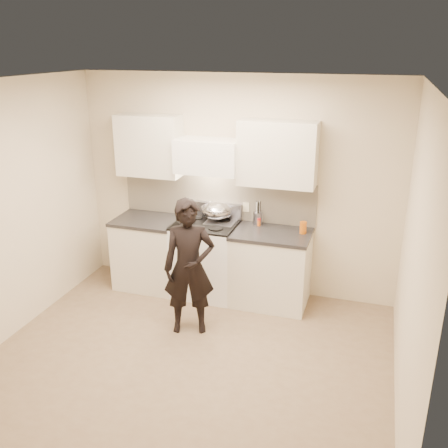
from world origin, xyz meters
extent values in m
plane|color=#847056|center=(0.00, 0.00, 0.00)|extent=(4.00, 4.00, 0.00)
cube|color=beige|center=(0.00, 1.75, 1.35)|extent=(4.00, 0.04, 2.70)
cube|color=beige|center=(0.00, -1.75, 1.35)|extent=(4.00, 0.04, 2.70)
cube|color=beige|center=(-2.00, 0.00, 1.35)|extent=(0.04, 3.50, 2.70)
cube|color=beige|center=(2.00, 0.00, 1.35)|extent=(0.04, 3.50, 2.70)
cube|color=white|center=(0.00, 0.00, 2.69)|extent=(4.00, 3.50, 0.02)
cube|color=beige|center=(-0.25, 1.74, 1.19)|extent=(2.50, 0.02, 0.53)
cube|color=#A09FAF|center=(-0.30, 1.70, 1.03)|extent=(0.76, 0.08, 0.20)
cube|color=white|center=(-0.30, 1.55, 1.75)|extent=(0.76, 0.40, 0.40)
cylinder|color=#A5A4AC|center=(-0.30, 1.37, 1.57)|extent=(0.66, 0.02, 0.02)
cube|color=silver|center=(0.53, 1.58, 1.83)|extent=(0.90, 0.33, 0.75)
cube|color=silver|center=(-1.08, 1.58, 1.83)|extent=(0.80, 0.33, 0.75)
cube|color=beige|center=(0.13, 1.73, 1.10)|extent=(0.08, 0.01, 0.12)
cube|color=white|center=(-0.30, 1.43, 0.46)|extent=(0.76, 0.65, 0.92)
cube|color=black|center=(-0.30, 1.43, 0.93)|extent=(0.76, 0.65, 0.02)
cube|color=silver|center=(-0.14, 1.54, 0.95)|extent=(0.36, 0.34, 0.01)
cylinder|color=#A5A4AC|center=(-0.30, 1.13, 0.78)|extent=(0.62, 0.02, 0.02)
cylinder|color=black|center=(-0.48, 1.28, 0.95)|extent=(0.18, 0.18, 0.01)
cylinder|color=black|center=(-0.12, 1.28, 0.95)|extent=(0.18, 0.18, 0.01)
cylinder|color=black|center=(-0.48, 1.57, 0.95)|extent=(0.18, 0.18, 0.01)
cylinder|color=black|center=(-0.12, 1.57, 0.95)|extent=(0.18, 0.18, 0.01)
cube|color=silver|center=(0.53, 1.43, 0.44)|extent=(0.90, 0.65, 0.88)
cube|color=black|center=(0.53, 1.43, 0.90)|extent=(0.92, 0.67, 0.04)
cube|color=silver|center=(-1.08, 1.43, 0.44)|extent=(0.80, 0.65, 0.88)
cube|color=black|center=(-1.08, 1.43, 0.90)|extent=(0.82, 0.67, 0.04)
ellipsoid|color=#A5A4AC|center=(-0.20, 1.57, 1.06)|extent=(0.37, 0.37, 0.21)
torus|color=#A5A4AC|center=(-0.20, 1.57, 1.11)|extent=(0.39, 0.39, 0.02)
ellipsoid|color=beige|center=(-0.20, 1.57, 1.05)|extent=(0.21, 0.21, 0.10)
cylinder|color=white|center=(-0.25, 1.42, 1.17)|extent=(0.14, 0.26, 0.20)
cylinder|color=#A5A4AC|center=(-0.50, 1.32, 1.03)|extent=(0.23, 0.23, 0.14)
cube|color=#A5A4AC|center=(-0.62, 1.34, 1.08)|extent=(0.05, 0.03, 0.01)
cube|color=#A5A4AC|center=(-0.38, 1.30, 1.08)|extent=(0.05, 0.03, 0.01)
cylinder|color=#A09FAF|center=(0.30, 1.64, 1.00)|extent=(0.11, 0.11, 0.16)
cylinder|color=black|center=(0.33, 1.65, 1.08)|extent=(0.01, 0.01, 0.27)
cylinder|color=white|center=(0.31, 1.66, 1.08)|extent=(0.01, 0.01, 0.27)
cylinder|color=#A09FAF|center=(0.30, 1.67, 1.08)|extent=(0.01, 0.01, 0.27)
cylinder|color=black|center=(0.28, 1.65, 1.08)|extent=(0.01, 0.01, 0.27)
cylinder|color=#A09FAF|center=(0.28, 1.63, 1.08)|extent=(0.01, 0.01, 0.27)
cylinder|color=white|center=(0.29, 1.62, 1.08)|extent=(0.01, 0.01, 0.27)
cylinder|color=black|center=(0.31, 1.62, 1.08)|extent=(0.01, 0.01, 0.27)
cylinder|color=#A09FAF|center=(0.33, 1.63, 1.08)|extent=(0.01, 0.01, 0.27)
cylinder|color=#C85615|center=(0.33, 1.60, 0.96)|extent=(0.04, 0.04, 0.07)
cylinder|color=red|center=(0.33, 1.60, 1.01)|extent=(0.04, 0.04, 0.02)
cylinder|color=#BE570D|center=(0.88, 1.50, 0.99)|extent=(0.08, 0.08, 0.14)
imported|color=black|center=(-0.18, 0.55, 0.76)|extent=(0.64, 0.52, 1.51)
camera|label=1|loc=(1.64, -3.97, 3.02)|focal=40.00mm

